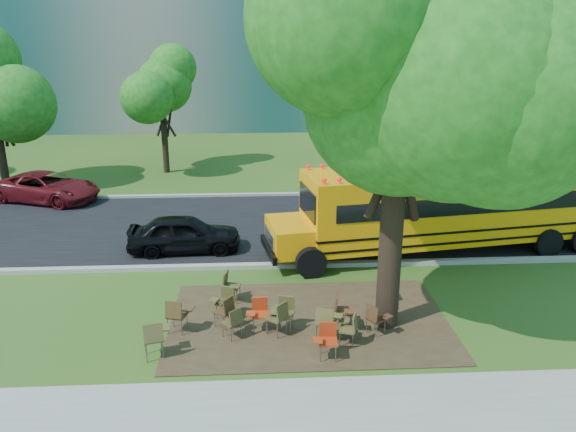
{
  "coord_description": "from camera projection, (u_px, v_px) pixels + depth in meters",
  "views": [
    {
      "loc": [
        -0.25,
        -13.16,
        6.96
      ],
      "look_at": [
        0.69,
        3.33,
        1.58
      ],
      "focal_mm": 35.0,
      "sensor_mm": 36.0,
      "label": 1
    }
  ],
  "objects": [
    {
      "name": "main_tree",
      "position": [
        401.0,
        71.0,
        12.19
      ],
      "size": [
        7.2,
        7.2,
        9.8
      ],
      "color": "black",
      "rests_on": "ground"
    },
    {
      "name": "bg_tree_3",
      "position": [
        428.0,
        76.0,
        26.82
      ],
      "size": [
        5.6,
        5.6,
        7.84
      ],
      "color": "black",
      "rests_on": "ground"
    },
    {
      "name": "chair_2",
      "position": [
        234.0,
        320.0,
        13.3
      ],
      "size": [
        0.55,
        0.69,
        0.81
      ],
      "rotation": [
        0.0,
        0.0,
        0.73
      ],
      "color": "#463D1E",
      "rests_on": "ground"
    },
    {
      "name": "chair_10",
      "position": [
        230.0,
        284.0,
        15.12
      ],
      "size": [
        0.51,
        0.65,
        0.87
      ],
      "rotation": [
        0.0,
        0.0,
        -1.81
      ],
      "color": "#4B4020",
      "rests_on": "ground"
    },
    {
      "name": "school_bus",
      "position": [
        455.0,
        204.0,
        18.47
      ],
      "size": [
        11.65,
        4.19,
        2.79
      ],
      "rotation": [
        0.0,
        0.0,
        0.16
      ],
      "color": "orange",
      "rests_on": "ground"
    },
    {
      "name": "chair_12",
      "position": [
        342.0,
        308.0,
        13.7
      ],
      "size": [
        0.54,
        0.66,
        0.93
      ],
      "rotation": [
        0.0,
        0.0,
        4.59
      ],
      "color": "#51301D",
      "rests_on": "ground"
    },
    {
      "name": "kerb_near",
      "position": [
        267.0,
        266.0,
        17.49
      ],
      "size": [
        80.0,
        0.25,
        0.14
      ],
      "primitive_type": "cube",
      "color": "gray",
      "rests_on": "ground"
    },
    {
      "name": "chair_3",
      "position": [
        259.0,
        311.0,
        13.69
      ],
      "size": [
        0.55,
        0.5,
        0.84
      ],
      "rotation": [
        0.0,
        0.0,
        3.17
      ],
      "color": "#B23313",
      "rests_on": "ground"
    },
    {
      "name": "kerb_far",
      "position": [
        263.0,
        195.0,
        25.18
      ],
      "size": [
        80.0,
        0.25,
        0.14
      ],
      "primitive_type": "cube",
      "color": "gray",
      "rests_on": "ground"
    },
    {
      "name": "chair_5",
      "position": [
        327.0,
        337.0,
        12.48
      ],
      "size": [
        0.58,
        0.5,
        0.85
      ],
      "rotation": [
        0.0,
        0.0,
        3.06
      ],
      "color": "#A42C11",
      "rests_on": "ground"
    },
    {
      "name": "chair_14",
      "position": [
        284.0,
        310.0,
        13.7
      ],
      "size": [
        0.66,
        0.51,
        0.87
      ],
      "rotation": [
        0.0,
        0.0,
        2.89
      ],
      "color": "#4F4822",
      "rests_on": "ground"
    },
    {
      "name": "chair_0",
      "position": [
        154.0,
        335.0,
        12.46
      ],
      "size": [
        0.63,
        0.68,
        0.93
      ],
      "rotation": [
        0.0,
        0.0,
        0.27
      ],
      "color": "brown",
      "rests_on": "ground"
    },
    {
      "name": "chair_6",
      "position": [
        350.0,
        326.0,
        13.03
      ],
      "size": [
        0.49,
        0.62,
        0.79
      ],
      "rotation": [
        0.0,
        0.0,
        1.24
      ],
      "color": "#4E4822",
      "rests_on": "ground"
    },
    {
      "name": "chair_9",
      "position": [
        225.0,
        299.0,
        14.3
      ],
      "size": [
        0.68,
        0.53,
        0.83
      ],
      "rotation": [
        0.0,
        0.0,
        2.72
      ],
      "color": "#4B4720",
      "rests_on": "ground"
    },
    {
      "name": "black_car",
      "position": [
        184.0,
        234.0,
        18.63
      ],
      "size": [
        3.76,
        1.66,
        1.26
      ],
      "primitive_type": "imported",
      "rotation": [
        0.0,
        0.0,
        1.62
      ],
      "color": "black",
      "rests_on": "ground"
    },
    {
      "name": "chair_1",
      "position": [
        177.0,
        313.0,
        13.5
      ],
      "size": [
        0.69,
        0.54,
        0.9
      ],
      "rotation": [
        0.0,
        0.0,
        -0.26
      ],
      "color": "#473219",
      "rests_on": "ground"
    },
    {
      "name": "chair_11",
      "position": [
        279.0,
        315.0,
        13.45
      ],
      "size": [
        0.6,
        0.76,
        0.88
      ],
      "rotation": [
        0.0,
        0.0,
        0.87
      ],
      "color": "#4C4521",
      "rests_on": "ground"
    },
    {
      "name": "chair_13",
      "position": [
        390.0,
        302.0,
        14.0
      ],
      "size": [
        0.59,
        0.54,
        0.92
      ],
      "rotation": [
        0.0,
        0.0,
        0.0
      ],
      "color": "#41391C",
      "rests_on": "ground"
    },
    {
      "name": "dirt_patch",
      "position": [
        309.0,
        321.0,
        14.23
      ],
      "size": [
        7.0,
        4.5,
        0.03
      ],
      "primitive_type": "cube",
      "color": "#382819",
      "rests_on": "ground"
    },
    {
      "name": "bg_car_red",
      "position": [
        47.0,
        187.0,
        24.21
      ],
      "size": [
        5.05,
        3.58,
        1.28
      ],
      "primitive_type": "imported",
      "rotation": [
        0.0,
        0.0,
        1.22
      ],
      "color": "#550E14",
      "rests_on": "ground"
    },
    {
      "name": "asphalt_road",
      "position": [
        265.0,
        225.0,
        21.3
      ],
      "size": [
        80.0,
        8.0,
        0.04
      ],
      "primitive_type": "cube",
      "color": "black",
      "rests_on": "ground"
    },
    {
      "name": "chair_7",
      "position": [
        376.0,
        317.0,
        13.45
      ],
      "size": [
        0.67,
        0.53,
        0.8
      ],
      "rotation": [
        0.0,
        0.0,
        -0.93
      ],
      "color": "#402917",
      "rests_on": "ground"
    },
    {
      "name": "chair_4",
      "position": [
        326.0,
        320.0,
        13.14
      ],
      "size": [
        0.72,
        0.56,
        0.91
      ],
      "rotation": [
        0.0,
        0.0,
        -0.32
      ],
      "color": "brown",
      "rests_on": "ground"
    },
    {
      "name": "chair_8",
      "position": [
        226.0,
        309.0,
        13.81
      ],
      "size": [
        0.56,
        0.71,
        0.83
      ],
      "rotation": [
        0.0,
        0.0,
        0.95
      ],
      "color": "#402B17",
      "rests_on": "ground"
    },
    {
      "name": "ground",
      "position": [
        269.0,
        313.0,
        14.66
      ],
      "size": [
        160.0,
        160.0,
        0.0
      ],
      "primitive_type": "plane",
      "color": "#254D18",
      "rests_on": "ground"
    },
    {
      "name": "bg_tree_2",
      "position": [
        161.0,
        91.0,
        28.28
      ],
      "size": [
        4.8,
        4.8,
        6.62
      ],
      "color": "black",
      "rests_on": "ground"
    }
  ]
}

